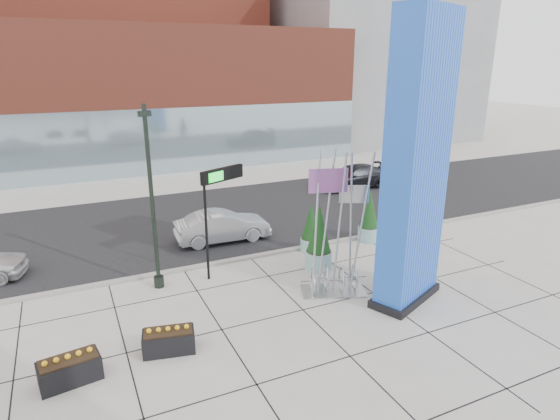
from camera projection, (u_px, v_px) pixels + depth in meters
name	position (u px, v px, depth m)	size (l,w,h in m)	color
ground	(266.00, 303.00, 16.93)	(160.00, 160.00, 0.00)	#9E9991
street_asphalt	(193.00, 221.00, 25.55)	(80.00, 12.00, 0.02)	black
curb_edge	(229.00, 261.00, 20.36)	(80.00, 0.30, 0.12)	gray
tower_podium	(147.00, 97.00, 38.95)	(34.00, 10.00, 11.00)	brown
tower_glass_front	(162.00, 141.00, 35.72)	(34.00, 0.60, 5.00)	#8CA5B2
building_grey_parking	(364.00, 55.00, 52.31)	(20.00, 18.00, 18.00)	slate
blue_pylon	(416.00, 170.00, 15.80)	(3.29, 2.40, 10.03)	#0C2EC1
lamp_post	(153.00, 217.00, 17.31)	(0.48, 0.38, 6.98)	black
public_art_sculpture	(335.00, 257.00, 17.36)	(2.66, 1.96, 5.44)	#B7B9BC
concrete_bollard	(175.00, 337.00, 14.27)	(0.34, 0.34, 0.65)	gray
overhead_street_sign	(223.00, 186.00, 17.98)	(1.97, 1.02, 4.41)	black
round_planter_east	(369.00, 217.00, 22.50)	(1.01, 1.01, 2.52)	#83B0AF
round_planter_mid	(319.00, 239.00, 19.37)	(1.13, 1.13, 2.81)	#83B0AF
round_planter_west	(311.00, 229.00, 21.25)	(0.91, 0.91, 2.28)	#83B0AF
box_planter_north	(70.00, 369.00, 12.68)	(1.68, 1.02, 0.87)	black
box_planter_south	(169.00, 340.00, 14.03)	(1.65, 1.07, 0.84)	black
car_silver_mid	(223.00, 227.00, 22.56)	(1.58, 4.53, 1.49)	#ACAEB4
car_dark_east	(354.00, 177.00, 32.14)	(2.15, 5.30, 1.54)	black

